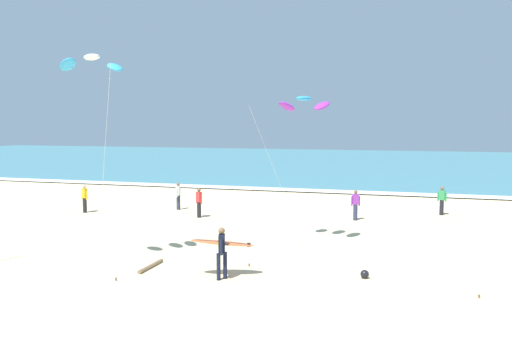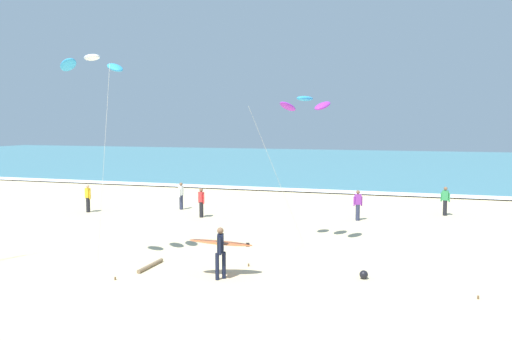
% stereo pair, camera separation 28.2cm
% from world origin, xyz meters
% --- Properties ---
extents(ground_plane, '(160.00, 160.00, 0.00)m').
position_xyz_m(ground_plane, '(0.00, 0.00, 0.00)').
color(ground_plane, beige).
extents(ocean_water, '(160.00, 60.00, 0.08)m').
position_xyz_m(ocean_water, '(0.00, 55.67, 0.04)').
color(ocean_water, teal).
rests_on(ocean_water, ground).
extents(shoreline_foam, '(160.00, 1.79, 0.01)m').
position_xyz_m(shoreline_foam, '(0.00, 25.97, 0.09)').
color(shoreline_foam, white).
rests_on(shoreline_foam, ocean_water).
extents(surfer_lead, '(2.17, 1.21, 1.71)m').
position_xyz_m(surfer_lead, '(0.25, 3.94, 1.05)').
color(surfer_lead, black).
rests_on(surfer_lead, ground).
extents(kite_arc_ivory_far, '(2.66, 2.49, 7.40)m').
position_xyz_m(kite_arc_ivory_far, '(-4.49, 4.01, 7.09)').
color(kite_arc_ivory_far, '#2D99DB').
rests_on(kite_arc_ivory_far, ground).
extents(kite_arc_cobalt_high, '(2.37, 4.55, 6.14)m').
position_xyz_m(kite_arc_cobalt_high, '(1.87, 9.18, 5.83)').
color(kite_arc_cobalt_high, purple).
rests_on(kite_arc_cobalt_high, ground).
extents(bystander_green_top, '(0.49, 0.26, 1.59)m').
position_xyz_m(bystander_green_top, '(7.79, 18.32, 0.81)').
color(bystander_green_top, black).
rests_on(bystander_green_top, ground).
extents(bystander_red_top, '(0.44, 0.32, 1.59)m').
position_xyz_m(bystander_red_top, '(-4.73, 13.80, 0.81)').
color(bystander_red_top, black).
rests_on(bystander_red_top, ground).
extents(bystander_white_top, '(0.22, 0.50, 1.59)m').
position_xyz_m(bystander_white_top, '(-6.88, 15.80, 0.81)').
color(bystander_white_top, '#2D334C').
rests_on(bystander_white_top, ground).
extents(bystander_purple_top, '(0.44, 0.31, 1.59)m').
position_xyz_m(bystander_purple_top, '(3.39, 15.40, 0.81)').
color(bystander_purple_top, '#2D334C').
rests_on(bystander_purple_top, ground).
extents(bystander_yellow_top, '(0.47, 0.29, 1.59)m').
position_xyz_m(bystander_yellow_top, '(-11.52, 13.36, 0.81)').
color(bystander_yellow_top, black).
rests_on(bystander_yellow_top, ground).
extents(beach_ball, '(0.28, 0.28, 0.28)m').
position_xyz_m(beach_ball, '(4.73, 5.21, 0.14)').
color(beach_ball, black).
rests_on(beach_ball, ground).
extents(driftwood_log, '(0.16, 1.60, 0.14)m').
position_xyz_m(driftwood_log, '(-2.54, 4.30, 0.07)').
color(driftwood_log, '#846B4C').
rests_on(driftwood_log, ground).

